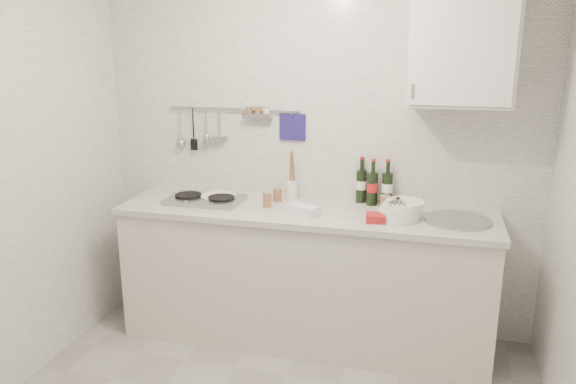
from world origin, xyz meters
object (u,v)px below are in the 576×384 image
at_px(utensil_crock, 292,188).
at_px(wine_bottles, 374,182).
at_px(plate_stack_sink, 400,210).
at_px(plate_stack_hob, 218,198).
at_px(wall_cabinet, 462,46).

bearing_deg(utensil_crock, wine_bottles, 1.48).
bearing_deg(wine_bottles, plate_stack_sink, -53.70).
bearing_deg(utensil_crock, plate_stack_sink, -18.64).
relative_size(plate_stack_sink, wine_bottles, 0.99).
relative_size(plate_stack_hob, plate_stack_sink, 0.86).
xyz_separation_m(wine_bottles, utensil_crock, (-0.56, -0.01, -0.08)).
bearing_deg(plate_stack_sink, wine_bottles, 126.30).
distance_m(wine_bottles, utensil_crock, 0.56).
distance_m(plate_stack_sink, wine_bottles, 0.35).
xyz_separation_m(plate_stack_hob, utensil_crock, (0.48, 0.17, 0.06)).
distance_m(wall_cabinet, wine_bottles, 1.01).
relative_size(wall_cabinet, plate_stack_hob, 2.67).
bearing_deg(plate_stack_hob, utensil_crock, 19.22).
bearing_deg(utensil_crock, plate_stack_hob, -160.78).
bearing_deg(wall_cabinet, utensil_crock, 174.29).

